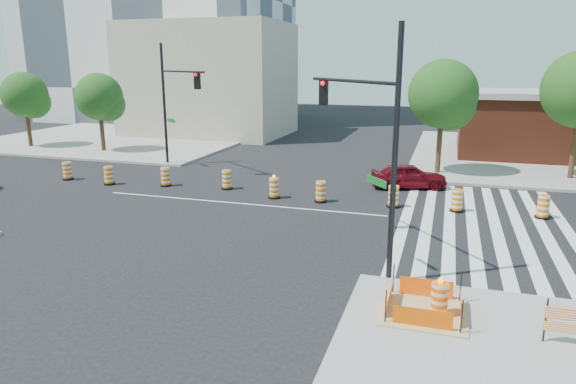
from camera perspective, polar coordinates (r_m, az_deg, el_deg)
name	(u,v)px	position (r m, az deg, el deg)	size (l,w,h in m)	color
ground	(239,203)	(24.53, -5.48, -1.27)	(120.00, 120.00, 0.00)	black
sidewalk_nw	(132,136)	(48.64, -17.00, 5.96)	(22.00, 22.00, 0.15)	gray
crosswalk_east	(484,224)	(22.77, 20.90, -3.37)	(6.75, 13.50, 0.01)	silver
lane_centerline	(239,203)	(24.53, -5.48, -1.26)	(14.00, 0.12, 0.01)	silver
excavation_pit	(424,310)	(14.22, 14.86, -12.54)	(2.20, 2.20, 0.90)	tan
beige_midrise	(209,80)	(48.68, -8.73, 12.24)	(14.00, 10.00, 10.00)	tan
red_coupe	(409,176)	(28.02, 13.25, 1.78)	(1.59, 3.95, 1.34)	#57070F
signal_pole_se	(368,126)	(16.30, 8.87, 7.24)	(3.67, 4.44, 7.45)	black
signal_pole_nw	(174,94)	(32.64, -12.56, 10.57)	(4.68, 3.49, 7.55)	black
pit_drum	(439,301)	(13.94, 16.45, -11.50)	(0.55, 0.55, 1.08)	black
barricade	(565,320)	(13.73, 28.45, -12.43)	(0.92, 0.06, 1.09)	#FF6A05
tree_north_a	(26,97)	(44.94, -27.11, 9.35)	(3.47, 3.44, 5.84)	#382314
tree_north_b	(100,99)	(40.48, -20.15, 9.63)	(3.45, 3.42, 5.81)	#382314
tree_north_c	(443,98)	(31.42, 16.88, 9.95)	(3.96, 3.96, 6.73)	#382314
median_drum_0	(67,171)	(31.88, -23.32, 2.11)	(0.60, 0.60, 1.02)	black
median_drum_1	(109,176)	(29.77, -19.29, 1.69)	(0.60, 0.60, 1.02)	black
median_drum_2	(165,177)	(28.53, -13.46, 1.59)	(0.60, 0.60, 1.02)	black
median_drum_3	(227,180)	(27.26, -6.82, 1.30)	(0.60, 0.60, 1.02)	black
median_drum_4	(274,189)	(25.25, -1.55, 0.39)	(0.60, 0.60, 1.18)	black
median_drum_5	(321,192)	(24.60, 3.66, -0.03)	(0.60, 0.60, 1.02)	black
median_drum_6	(393,197)	(24.16, 11.63, -0.56)	(0.60, 0.60, 1.02)	black
median_drum_7	(457,201)	(24.18, 18.27, -0.98)	(0.60, 0.60, 1.02)	black
median_drum_8	(543,208)	(24.53, 26.47, -1.56)	(0.60, 0.60, 1.02)	black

